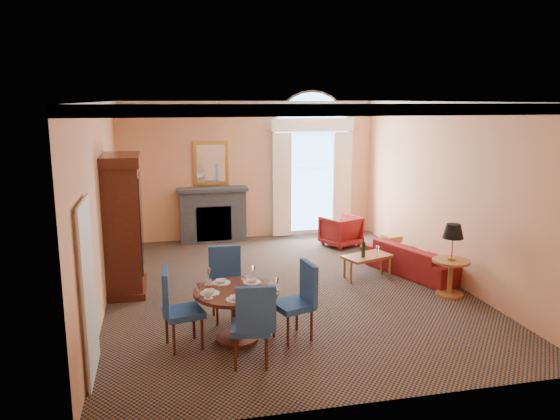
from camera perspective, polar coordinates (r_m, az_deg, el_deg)
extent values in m
plane|color=black|center=(9.61, 0.67, -8.20)|extent=(7.50, 7.50, 0.00)
cube|color=#EAA06F|center=(12.83, -3.22, 4.15)|extent=(6.00, 0.04, 3.20)
cube|color=#EAA06F|center=(8.99, -18.24, 0.41)|extent=(0.04, 7.50, 3.20)
cube|color=#EAA06F|center=(10.30, 17.15, 1.83)|extent=(0.04, 7.50, 3.20)
cube|color=white|center=(9.05, 0.71, 11.25)|extent=(6.00, 7.50, 0.04)
cube|color=silver|center=(9.05, 0.71, 10.87)|extent=(6.00, 7.50, 0.12)
cube|color=silver|center=(6.82, -19.42, -8.09)|extent=(0.08, 0.90, 2.06)
cube|color=#3E444A|center=(12.68, -7.03, -0.59)|extent=(1.50, 0.40, 1.20)
cube|color=#3E444A|center=(12.54, -7.08, 2.24)|extent=(1.60, 0.46, 0.08)
cube|color=gold|center=(12.66, -7.24, 4.89)|extent=(0.80, 0.04, 1.00)
cube|color=white|center=(12.64, -7.23, 4.88)|extent=(0.64, 0.02, 0.84)
cube|color=silver|center=(13.19, 3.26, 2.81)|extent=(1.90, 0.04, 2.50)
cube|color=#90C6F2|center=(13.18, 3.27, 2.81)|extent=(1.70, 0.02, 2.30)
cylinder|color=silver|center=(13.06, 3.33, 8.24)|extent=(1.90, 0.04, 1.90)
cube|color=white|center=(12.89, 0.20, 2.63)|extent=(0.45, 0.06, 2.45)
cube|color=white|center=(13.30, 6.52, 2.83)|extent=(0.45, 0.06, 2.45)
cube|color=white|center=(12.93, 3.48, 8.87)|extent=(2.00, 0.08, 0.30)
cube|color=#39160D|center=(9.59, -16.11, -1.93)|extent=(0.60, 1.09, 2.18)
cube|color=#39160D|center=(9.39, -16.50, 5.05)|extent=(0.67, 1.20, 0.17)
cube|color=#39160D|center=(9.87, -15.77, -7.78)|extent=(0.67, 1.20, 0.11)
cylinder|color=#39160D|center=(7.43, -4.58, -8.52)|extent=(1.16, 1.16, 0.05)
cylinder|color=#39160D|center=(7.56, -4.54, -11.11)|extent=(0.15, 0.15, 0.68)
cylinder|color=#39160D|center=(7.68, -4.50, -13.25)|extent=(0.58, 0.58, 0.06)
cylinder|color=white|center=(7.70, -2.94, -7.53)|extent=(0.26, 0.26, 0.01)
imported|color=white|center=(7.69, -2.95, -7.36)|extent=(0.15, 0.15, 0.04)
imported|color=white|center=(7.82, -3.66, -6.94)|extent=(0.09, 0.09, 0.07)
cylinder|color=white|center=(7.70, -6.17, -7.57)|extent=(0.26, 0.26, 0.01)
imported|color=white|center=(7.70, -6.18, -7.39)|extent=(0.15, 0.15, 0.04)
imported|color=white|center=(7.66, -7.46, -7.43)|extent=(0.09, 0.09, 0.07)
cylinder|color=white|center=(7.33, -7.35, -8.62)|extent=(0.26, 0.26, 0.01)
imported|color=white|center=(7.32, -7.36, -8.44)|extent=(0.15, 0.15, 0.04)
imported|color=white|center=(7.15, -7.53, -8.82)|extent=(0.09, 0.09, 0.07)
cylinder|color=white|center=(7.07, -4.63, -9.30)|extent=(0.26, 0.26, 0.01)
imported|color=white|center=(7.07, -4.63, -9.12)|extent=(0.15, 0.15, 0.04)
imported|color=white|center=(7.00, -3.30, -9.19)|extent=(0.09, 0.09, 0.07)
cylinder|color=white|center=(7.31, -1.84, -8.56)|extent=(0.26, 0.26, 0.01)
imported|color=white|center=(7.30, -1.84, -8.38)|extent=(0.15, 0.15, 0.04)
imported|color=white|center=(7.43, -1.03, -7.93)|extent=(0.09, 0.09, 0.07)
cube|color=navy|center=(8.22, -5.51, -8.17)|extent=(0.50, 0.50, 0.08)
cube|color=navy|center=(8.33, -5.80, -5.64)|extent=(0.48, 0.09, 0.57)
cylinder|color=#39160D|center=(8.52, -4.42, -9.31)|extent=(0.04, 0.04, 0.44)
cylinder|color=#39160D|center=(8.46, -6.96, -9.51)|extent=(0.04, 0.04, 0.44)
cylinder|color=#39160D|center=(8.17, -3.93, -10.23)|extent=(0.04, 0.04, 0.44)
cylinder|color=#39160D|center=(8.12, -6.59, -10.44)|extent=(0.04, 0.04, 0.44)
cube|color=navy|center=(6.89, -3.05, -12.16)|extent=(0.56, 0.56, 0.08)
cube|color=navy|center=(6.57, -2.54, -10.38)|extent=(0.49, 0.13, 0.57)
cylinder|color=#39160D|center=(6.83, -4.68, -14.80)|extent=(0.04, 0.04, 0.44)
cylinder|color=#39160D|center=(6.82, -1.41, -14.79)|extent=(0.04, 0.04, 0.44)
cylinder|color=#39160D|center=(7.17, -4.55, -13.47)|extent=(0.04, 0.04, 0.44)
cylinder|color=#39160D|center=(7.16, -1.46, -13.45)|extent=(0.04, 0.04, 0.44)
cube|color=navy|center=(7.56, 1.32, -9.93)|extent=(0.61, 0.61, 0.08)
cube|color=navy|center=(7.48, 3.02, -7.62)|extent=(0.13, 0.49, 0.57)
cylinder|color=#39160D|center=(7.60, 3.31, -11.93)|extent=(0.04, 0.04, 0.44)
cylinder|color=#39160D|center=(7.89, 1.76, -11.01)|extent=(0.04, 0.04, 0.44)
cylinder|color=#39160D|center=(7.42, 0.84, -12.54)|extent=(0.04, 0.04, 0.44)
cylinder|color=#39160D|center=(7.71, -0.65, -11.56)|extent=(0.04, 0.04, 0.44)
cube|color=navy|center=(7.42, -10.04, -10.51)|extent=(0.57, 0.57, 0.08)
cube|color=navy|center=(7.30, -11.86, -8.34)|extent=(0.09, 0.48, 0.57)
cylinder|color=#39160D|center=(7.65, -11.75, -12.02)|extent=(0.04, 0.04, 0.44)
cylinder|color=#39160D|center=(7.32, -11.02, -13.12)|extent=(0.04, 0.04, 0.44)
cylinder|color=#39160D|center=(7.74, -8.99, -11.64)|extent=(0.04, 0.04, 0.44)
cylinder|color=#39160D|center=(7.41, -8.13, -12.70)|extent=(0.04, 0.04, 0.44)
imported|color=maroon|center=(10.61, 13.90, -5.00)|extent=(1.39, 2.12, 0.58)
imported|color=maroon|center=(12.30, 6.36, -2.18)|extent=(0.97, 0.98, 0.69)
cube|color=#9F5D2F|center=(10.12, 9.11, -4.83)|extent=(0.99, 0.75, 0.05)
cylinder|color=#9F5D2F|center=(9.91, 7.44, -6.50)|extent=(0.04, 0.04, 0.39)
cylinder|color=#9F5D2F|center=(10.18, 11.38, -6.14)|extent=(0.04, 0.04, 0.39)
cylinder|color=#9F5D2F|center=(10.22, 6.77, -5.92)|extent=(0.04, 0.04, 0.39)
cylinder|color=#9F5D2F|center=(10.48, 10.60, -5.59)|extent=(0.04, 0.04, 0.39)
cylinder|color=#9F5D2F|center=(9.54, 17.46, -5.11)|extent=(0.62, 0.62, 0.04)
cylinder|color=#9F5D2F|center=(9.63, 17.35, -6.88)|extent=(0.08, 0.08, 0.58)
cylinder|color=#9F5D2F|center=(9.72, 17.26, -8.39)|extent=(0.46, 0.46, 0.04)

